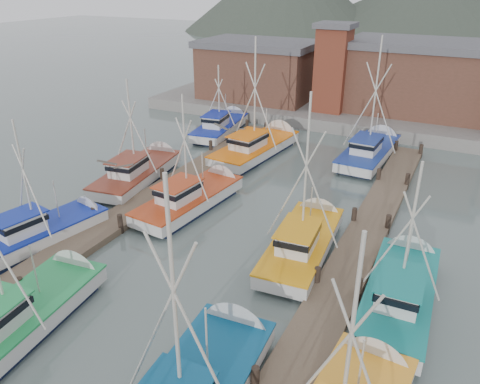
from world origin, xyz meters
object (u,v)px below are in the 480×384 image
at_px(lookout_tower, 333,67).
at_px(boat_8, 194,197).
at_px(boat_12, 259,146).
at_px(boat_4, 24,314).

xyz_separation_m(lookout_tower, boat_8, (-1.99, -23.07, -4.87)).
distance_m(boat_8, boat_12, 11.04).
xyz_separation_m(boat_4, boat_12, (-0.10, 24.24, 0.00)).
distance_m(boat_4, boat_12, 24.24).
relative_size(lookout_tower, boat_12, 0.80).
height_order(lookout_tower, boat_4, lookout_tower).
bearing_deg(boat_12, lookout_tower, 84.86).
xyz_separation_m(lookout_tower, boat_12, (-2.39, -12.04, -4.86)).
bearing_deg(boat_8, boat_12, 97.93).
bearing_deg(boat_4, lookout_tower, 80.22).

